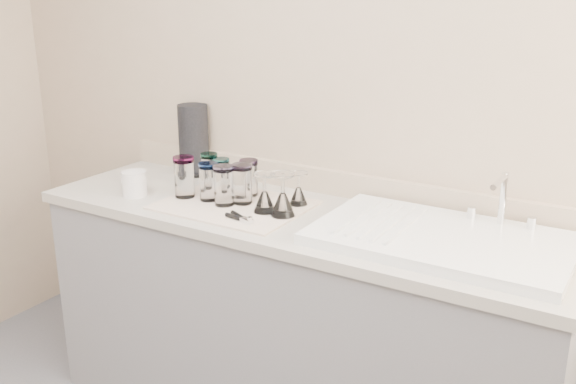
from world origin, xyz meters
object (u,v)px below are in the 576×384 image
Objects in this scene: tumbler_purple at (249,177)px; goblet_back_right at (298,194)px; can_opener at (240,218)px; sink_unit at (442,238)px; goblet_front_right at (283,201)px; goblet_front_left at (265,199)px; white_mug at (134,183)px; tumbler_lavender at (224,185)px; tumbler_magenta at (184,177)px; tumbler_teal at (210,170)px; tumbler_blue at (209,181)px; paper_towel_roll at (194,140)px; tumbler_cyan at (222,174)px; tumbler_extra at (242,184)px.

tumbler_purple reaches higher than goblet_back_right.
tumbler_purple is 0.23m from goblet_back_right.
sink_unit is at bearing 14.54° from can_opener.
goblet_front_right is 0.17m from can_opener.
goblet_front_left is (0.16, -0.13, -0.02)m from tumbler_purple.
goblet_front_left is 0.58m from white_mug.
sink_unit is 0.82m from tumbler_purple.
tumbler_magenta is at bearing -179.94° from tumbler_lavender.
tumbler_blue is at bearing -53.24° from tumbler_teal.
goblet_front_left is (0.17, 0.01, -0.03)m from tumbler_lavender.
paper_towel_roll is at bearing 144.14° from tumbler_teal.
goblet_back_right is at bearing 0.26° from tumbler_cyan.
tumbler_cyan is (0.07, -0.02, -0.00)m from tumbler_teal.
sink_unit is 1.03m from tumbler_teal.
goblet_front_right is 1.11× the size of white_mug.
can_opener is (0.27, -0.26, -0.06)m from tumbler_cyan.
goblet_front_left reaches higher than tumbler_cyan.
tumbler_extra is (0.14, 0.04, 0.00)m from tumbler_blue.
tumbler_lavender is at bearing -11.47° from tumbler_blue.
tumbler_purple is 0.94× the size of tumbler_extra.
tumbler_blue is 1.03× the size of white_mug.
tumbler_magenta is at bearing -176.08° from sink_unit.
sink_unit is 5.01× the size of tumbler_magenta.
tumbler_purple is at bearing -5.01° from tumbler_teal.
tumbler_extra is 1.05× the size of goblet_front_left.
tumbler_cyan is at bearing -30.08° from paper_towel_roll.
white_mug is (-0.57, -0.09, -0.01)m from goblet_front_left.
tumbler_extra is at bearing 169.18° from goblet_front_right.
tumbler_teal is 0.87× the size of goblet_front_right.
tumbler_cyan is 1.04× the size of goblet_back_right.
white_mug is at bearing -171.23° from goblet_front_left.
can_opener is (0.10, -0.16, -0.07)m from tumbler_extra.
goblet_front_right is (-0.58, -0.06, 0.04)m from sink_unit.
sink_unit is 5.28× the size of tumbler_extra.
goblet_front_left is at bearing -27.27° from paper_towel_roll.
tumbler_purple is at bearing 174.61° from sink_unit.
can_opener is (0.24, -0.12, -0.07)m from tumbler_blue.
can_opener is (0.35, -0.27, -0.06)m from tumbler_teal.
tumbler_teal reaches higher than goblet_back_right.
paper_towel_roll is at bearing 155.64° from goblet_front_right.
paper_towel_roll reaches higher than tumbler_blue.
white_mug is (-0.20, -0.07, -0.04)m from tumbler_magenta.
tumbler_teal is 0.18m from tumbler_blue.
sink_unit reaches higher than tumbler_magenta.
tumbler_cyan is at bearing 129.23° from tumbler_lavender.
goblet_front_right is (0.45, -0.15, -0.02)m from tumbler_teal.
tumbler_extra is at bearing 15.94° from white_mug.
tumbler_lavender is (-0.83, -0.07, 0.07)m from sink_unit.
tumbler_purple is 0.89× the size of tumbler_magenta.
tumbler_blue is at bearing 179.34° from goblet_front_right.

